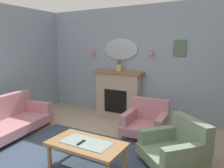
# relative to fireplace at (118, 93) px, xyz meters

# --- Properties ---
(wall_back) EXTENTS (6.88, 0.10, 2.78)m
(wall_back) POSITION_rel_fireplace_xyz_m (0.72, 0.22, 0.82)
(wall_back) COLOR #8C9EB2
(wall_back) RESTS_ON ground
(patterned_rug) EXTENTS (3.20, 2.40, 0.01)m
(patterned_rug) POSITION_rel_fireplace_xyz_m (0.72, -2.59, -0.56)
(patterned_rug) COLOR #38475B
(patterned_rug) RESTS_ON ground
(fireplace) EXTENTS (1.36, 0.36, 1.16)m
(fireplace) POSITION_rel_fireplace_xyz_m (0.00, 0.00, 0.00)
(fireplace) COLOR tan
(fireplace) RESTS_ON ground
(mantel_vase_centre) EXTENTS (0.13, 0.13, 0.33)m
(mantel_vase_centre) POSITION_rel_fireplace_xyz_m (0.05, -0.03, 0.73)
(mantel_vase_centre) COLOR tan
(mantel_vase_centre) RESTS_ON fireplace
(wall_mirror) EXTENTS (0.96, 0.06, 0.56)m
(wall_mirror) POSITION_rel_fireplace_xyz_m (-0.00, 0.14, 1.14)
(wall_mirror) COLOR #B2BCC6
(wall_sconce_left) EXTENTS (0.14, 0.14, 0.14)m
(wall_sconce_left) POSITION_rel_fireplace_xyz_m (-0.85, 0.09, 1.09)
(wall_sconce_left) COLOR #D17066
(wall_sconce_right) EXTENTS (0.14, 0.14, 0.14)m
(wall_sconce_right) POSITION_rel_fireplace_xyz_m (0.85, 0.09, 1.09)
(wall_sconce_right) COLOR #D17066
(framed_picture) EXTENTS (0.28, 0.03, 0.36)m
(framed_picture) POSITION_rel_fireplace_xyz_m (1.50, 0.15, 1.18)
(framed_picture) COLOR #4C6B56
(coffee_table) EXTENTS (1.10, 0.60, 0.45)m
(coffee_table) POSITION_rel_fireplace_xyz_m (0.87, -2.59, -0.19)
(coffee_table) COLOR olive
(coffee_table) RESTS_ON ground
(tv_remote) EXTENTS (0.04, 0.16, 0.02)m
(tv_remote) POSITION_rel_fireplace_xyz_m (0.82, -2.65, -0.12)
(tv_remote) COLOR black
(tv_remote) RESTS_ON coffee_table
(floral_couch) EXTENTS (1.09, 1.81, 0.76)m
(floral_couch) POSITION_rel_fireplace_xyz_m (-1.34, -2.31, -0.25)
(floral_couch) COLOR #B77A84
(floral_couch) RESTS_ON ground
(armchair_beside_couch) EXTENTS (1.14, 1.14, 0.71)m
(armchair_beside_couch) POSITION_rel_fireplace_xyz_m (1.95, -1.78, -0.27)
(armchair_beside_couch) COLOR gray
(armchair_beside_couch) RESTS_ON ground
(armchair_by_coffee_table) EXTENTS (0.86, 0.87, 0.71)m
(armchair_by_coffee_table) POSITION_rel_fireplace_xyz_m (1.15, -0.92, -0.27)
(armchair_by_coffee_table) COLOR #B77A84
(armchair_by_coffee_table) RESTS_ON ground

